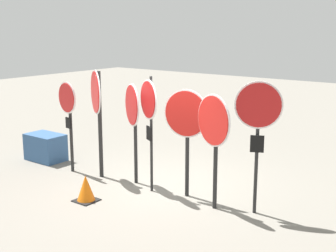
{
  "coord_description": "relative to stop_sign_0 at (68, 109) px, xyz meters",
  "views": [
    {
      "loc": [
        5.68,
        -7.25,
        3.32
      ],
      "look_at": [
        0.18,
        0.0,
        1.34
      ],
      "focal_mm": 50.0,
      "sensor_mm": 36.0,
      "label": 1
    }
  ],
  "objects": [
    {
      "name": "stop_sign_1",
      "position": [
        0.79,
        0.13,
        0.2
      ],
      "size": [
        0.81,
        0.55,
        2.38
      ],
      "rotation": [
        0.0,
        0.0,
        -0.59
      ],
      "color": "black",
      "rests_on": "ground"
    },
    {
      "name": "ground_plane",
      "position": [
        2.35,
        0.38,
        -1.48
      ],
      "size": [
        40.0,
        40.0,
        0.0
      ],
      "primitive_type": "plane",
      "color": "gray"
    },
    {
      "name": "stop_sign_6",
      "position": [
        4.51,
        0.33,
        0.29
      ],
      "size": [
        0.75,
        0.39,
        2.39
      ],
      "rotation": [
        0.0,
        0.0,
        0.45
      ],
      "color": "black",
      "rests_on": "ground"
    },
    {
      "name": "storage_crate",
      "position": [
        -1.21,
        0.26,
        -1.14
      ],
      "size": [
        0.96,
        0.62,
        0.66
      ],
      "color": "#335684",
      "rests_on": "ground"
    },
    {
      "name": "stop_sign_3",
      "position": [
        2.28,
        0.09,
        0.24
      ],
      "size": [
        0.7,
        0.39,
        2.34
      ],
      "rotation": [
        0.0,
        0.0,
        -0.5
      ],
      "color": "black",
      "rests_on": "ground"
    },
    {
      "name": "stop_sign_5",
      "position": [
        3.78,
        0.08,
        0.03
      ],
      "size": [
        0.88,
        0.38,
        2.13
      ],
      "rotation": [
        0.0,
        0.0,
        -0.39
      ],
      "color": "black",
      "rests_on": "ground"
    },
    {
      "name": "traffic_cone_0",
      "position": [
        1.64,
        -1.06,
        -1.22
      ],
      "size": [
        0.42,
        0.42,
        0.51
      ],
      "color": "black",
      "rests_on": "ground"
    },
    {
      "name": "stop_sign_4",
      "position": [
        3.04,
        0.29,
        0.04
      ],
      "size": [
        0.92,
        0.19,
        2.13
      ],
      "rotation": [
        0.0,
        0.0,
        0.15
      ],
      "color": "black",
      "rests_on": "ground"
    },
    {
      "name": "stop_sign_0",
      "position": [
        0.0,
        0.0,
        0.0
      ],
      "size": [
        0.71,
        0.19,
        2.08
      ],
      "rotation": [
        0.0,
        0.0,
        -0.2
      ],
      "color": "black",
      "rests_on": "ground"
    },
    {
      "name": "stop_sign_2",
      "position": [
        1.69,
        0.27,
        0.06
      ],
      "size": [
        0.77,
        0.49,
        2.14
      ],
      "rotation": [
        0.0,
        0.0,
        -0.56
      ],
      "color": "black",
      "rests_on": "ground"
    }
  ]
}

